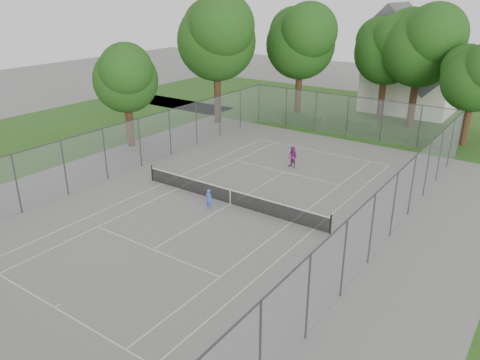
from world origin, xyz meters
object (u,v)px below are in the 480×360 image
Objects in this scene: girl_player at (209,199)px; woman_player at (293,157)px; tennis_net at (230,196)px; house at (412,69)px.

woman_player is at bearing -93.34° from girl_player.
girl_player is at bearing -79.55° from woman_player.
girl_player is 0.78× the size of woman_player.
tennis_net is 8.28× the size of woman_player.
girl_player reaches higher than tennis_net.
house is 30.82m from girl_player.
house is at bearing 100.30° from woman_player.
woman_player is (0.60, 8.73, 0.17)m from girl_player.
girl_player is (-0.63, -1.20, 0.10)m from tennis_net.
house is at bearing -93.45° from girl_player.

